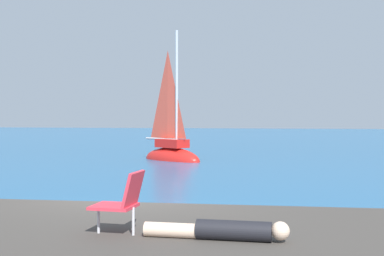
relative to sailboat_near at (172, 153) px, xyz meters
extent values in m
plane|color=#236093|center=(2.65, -15.28, -0.38)|extent=(160.00, 160.00, 0.00)
cube|color=#423D38|center=(4.03, -17.99, -0.02)|extent=(7.51, 3.89, 0.72)
cube|color=#404238|center=(6.65, -15.90, -0.38)|extent=(1.37, 1.48, 0.88)
cube|color=#423539|center=(5.17, -15.84, -0.38)|extent=(1.24, 1.19, 0.59)
ellipsoid|color=red|center=(0.02, -0.01, -0.38)|extent=(3.77, 3.14, 1.27)
cube|color=red|center=(0.02, -0.01, 0.46)|extent=(1.84, 1.65, 0.42)
cylinder|color=#B7B7BC|center=(0.30, -0.21, 3.14)|extent=(0.14, 0.14, 5.78)
cylinder|color=#B2B2B7|center=(-0.65, 0.44, 0.66)|extent=(1.97, 1.40, 0.11)
pyramid|color=#DB4C38|center=(-0.23, 0.16, 2.91)|extent=(1.56, 1.10, 4.39)
cylinder|color=black|center=(4.93, -18.59, 0.46)|extent=(0.90, 0.26, 0.24)
cylinder|color=beige|center=(4.19, -18.57, 0.43)|extent=(0.70, 0.19, 0.18)
sphere|color=beige|center=(5.48, -18.60, 0.48)|extent=(0.22, 0.22, 0.22)
cube|color=#E03342|center=(3.42, -18.53, 0.69)|extent=(0.55, 0.51, 0.04)
cube|color=#E03342|center=(3.68, -18.55, 0.92)|extent=(0.18, 0.49, 0.45)
cylinder|color=silver|center=(3.21, -18.52, 0.52)|extent=(0.04, 0.04, 0.35)
cylinder|color=silver|center=(3.68, -18.55, 0.52)|extent=(0.04, 0.04, 0.35)
camera|label=1|loc=(5.53, -24.58, 1.83)|focal=47.37mm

